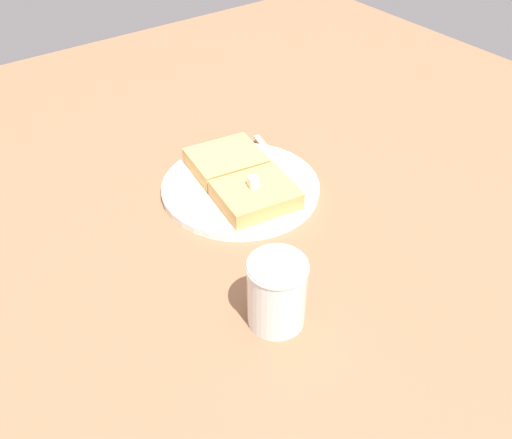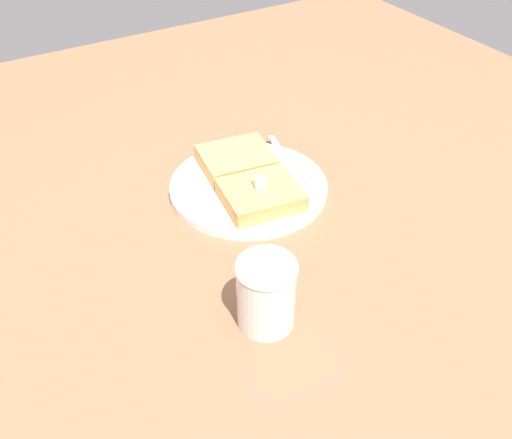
{
  "view_description": "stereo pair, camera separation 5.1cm",
  "coord_description": "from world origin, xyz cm",
  "views": [
    {
      "loc": [
        -57.05,
        46.48,
        51.9
      ],
      "look_at": [
        -12.71,
        13.96,
        7.09
      ],
      "focal_mm": 40.0,
      "sensor_mm": 36.0,
      "label": 1
    },
    {
      "loc": [
        -59.86,
        42.25,
        51.9
      ],
      "look_at": [
        -12.71,
        13.96,
        7.09
      ],
      "focal_mm": 40.0,
      "sensor_mm": 36.0,
      "label": 2
    }
  ],
  "objects": [
    {
      "name": "butter_pat_primary",
      "position": [
        -5.82,
        9.33,
        6.91
      ],
      "size": [
        1.77,
        1.67,
        1.49
      ],
      "primitive_type": "cube",
      "rotation": [
        0.0,
        0.0,
        2.89
      ],
      "color": "#F4F1CB",
      "rests_on": "toast_slice_left"
    },
    {
      "name": "toast_slice_left",
      "position": [
        -6.17,
        9.23,
        4.93
      ],
      "size": [
        10.45,
        11.58,
        2.47
      ],
      "primitive_type": "cube",
      "rotation": [
        0.0,
        0.0,
        -0.15
      ],
      "color": "tan",
      "rests_on": "plate"
    },
    {
      "name": "table_surface",
      "position": [
        0.0,
        0.0,
        1.3
      ],
      "size": [
        126.6,
        126.6,
        2.59
      ],
      "primitive_type": "cube",
      "color": "#8B5E41",
      "rests_on": "ground"
    },
    {
      "name": "toast_slice_middle",
      "position": [
        3.18,
        7.81,
        4.93
      ],
      "size": [
        10.45,
        11.58,
        2.47
      ],
      "primitive_type": "cube",
      "rotation": [
        0.0,
        0.0,
        -0.15
      ],
      "color": "tan",
      "rests_on": "plate"
    },
    {
      "name": "syrup_jar",
      "position": [
        -23.92,
        19.4,
        6.58
      ],
      "size": [
        6.71,
        6.71,
        8.55
      ],
      "color": "#381506",
      "rests_on": "table_surface"
    },
    {
      "name": "plate",
      "position": [
        -1.5,
        8.52,
        3.21
      ],
      "size": [
        22.92,
        22.92,
        1.1
      ],
      "color": "white",
      "rests_on": "table_surface"
    },
    {
      "name": "fork",
      "position": [
        -1.01,
        1.13,
        3.87
      ],
      "size": [
        15.92,
        4.95,
        0.36
      ],
      "color": "silver",
      "rests_on": "plate"
    }
  ]
}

